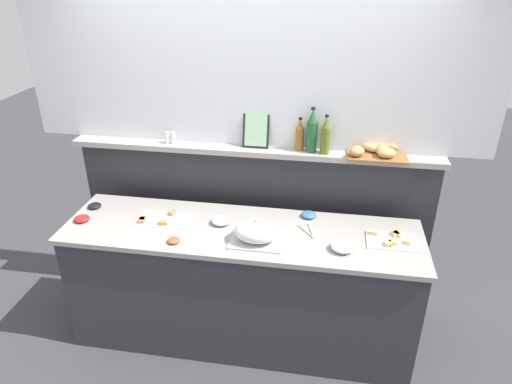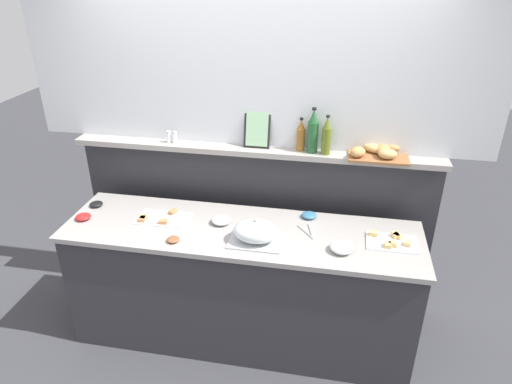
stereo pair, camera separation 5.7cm
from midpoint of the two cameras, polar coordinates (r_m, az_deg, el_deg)
name	(u,v)px [view 2 (the right image)]	position (r m, az deg, el deg)	size (l,w,h in m)	color
ground_plane	(257,285)	(4.11, 0.51, -11.38)	(12.00, 12.00, 0.00)	#38383D
buffet_counter	(242,285)	(3.36, -1.29, -11.41)	(2.41, 0.67, 0.93)	#2D2D33
back_ledge_unit	(255,220)	(3.64, 0.31, -3.53)	(2.68, 0.22, 1.34)	#2D2D33
upper_wall_panel	(255,55)	(3.21, 0.45, 16.59)	(3.28, 0.08, 1.26)	silver
sandwich_platter_front	(161,218)	(3.26, -11.14, -3.23)	(0.35, 0.21, 0.04)	white
sandwich_platter_side	(392,242)	(3.08, 16.99, -5.89)	(0.32, 0.21, 0.04)	silver
serving_cloche	(256,232)	(2.93, 0.52, -4.96)	(0.34, 0.24, 0.17)	#B7BABF
glass_bowl_large	(342,248)	(2.92, 11.12, -6.77)	(0.15, 0.15, 0.06)	silver
glass_bowl_medium	(221,220)	(3.16, -3.80, -3.50)	(0.13, 0.13, 0.05)	silver
condiment_bowl_dark	(83,217)	(3.41, -20.16, -2.90)	(0.10, 0.10, 0.04)	red
condiment_bowl_cream	(173,240)	(3.01, -9.69, -5.82)	(0.08, 0.08, 0.03)	brown
condiment_bowl_red	(96,204)	(3.56, -18.74, -1.43)	(0.09, 0.09, 0.03)	black
condiment_bowl_teal	(309,215)	(3.25, 7.08, -2.87)	(0.10, 0.10, 0.04)	teal
serving_tongs	(308,232)	(3.08, 7.03, -4.93)	(0.12, 0.18, 0.01)	#B7BABF
vinegar_bottle_amber	(301,136)	(3.24, 6.06, 6.92)	(0.06, 0.06, 0.24)	#8E5B23
olive_oil_bottle	(326,137)	(3.19, 9.23, 6.75)	(0.06, 0.06, 0.28)	#56661E
wine_bottle_green	(313,132)	(3.20, 7.57, 7.33)	(0.08, 0.08, 0.32)	#23562D
salt_shaker	(169,137)	(3.43, -10.25, 6.73)	(0.03, 0.03, 0.09)	white
pepper_shaker	(175,137)	(3.42, -9.55, 6.70)	(0.03, 0.03, 0.09)	white
bread_basket	(379,151)	(3.26, 15.47, 4.90)	(0.41, 0.28, 0.08)	brown
framed_picture	(257,129)	(3.27, 0.64, 7.81)	(0.19, 0.08, 0.27)	black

